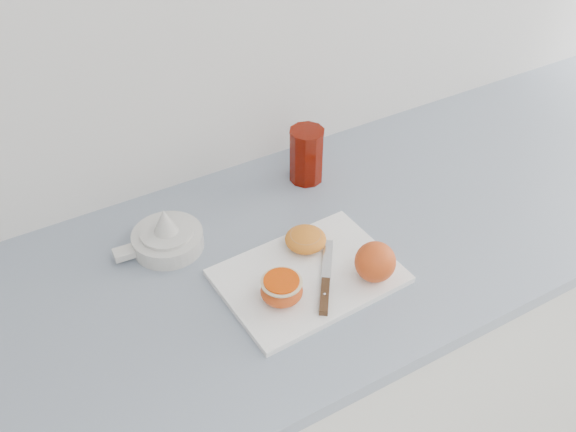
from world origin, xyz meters
The scene contains 8 objects.
counter centered at (-0.12, 1.70, 0.45)m, with size 2.51×0.64×0.89m.
cutting_board centered at (-0.11, 1.62, 0.90)m, with size 0.31×0.22×0.01m, color white.
whole_orange centered at (-0.01, 1.56, 0.94)m, with size 0.07×0.07×0.07m.
half_orange centered at (-0.18, 1.59, 0.92)m, with size 0.07×0.07×0.05m.
squeezed_shell centered at (-0.07, 1.69, 0.92)m, with size 0.08×0.08×0.03m.
paring_knife centered at (-0.10, 1.57, 0.91)m, with size 0.12×0.16×0.01m.
citrus_juicer centered at (-0.29, 1.83, 0.91)m, with size 0.17×0.13×0.09m.
red_tumbler centered at (0.05, 1.88, 0.95)m, with size 0.07×0.07×0.12m.
Camera 1 is at (-0.54, 0.93, 1.72)m, focal length 40.00 mm.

